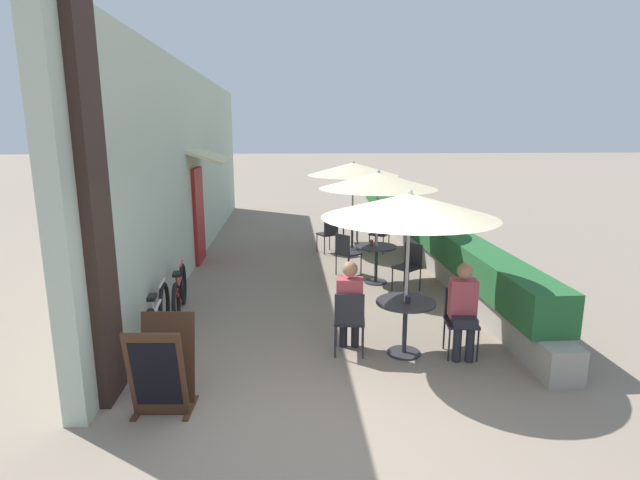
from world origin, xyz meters
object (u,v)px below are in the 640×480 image
Objects in this scene: patio_umbrella_far at (353,169)px; cafe_chair_far_back at (329,232)px; cafe_chair_near_right at (461,316)px; bicycle_second at (180,293)px; cafe_chair_mid_right at (409,263)px; seated_patron_near_right at (463,307)px; menu_board at (163,367)px; patio_umbrella_near at (410,206)px; cafe_chair_mid_left at (346,251)px; coffee_cup_far at (356,219)px; patio_umbrella_mid at (378,181)px; cafe_chair_near_left at (349,318)px; patio_table_near at (405,316)px; cafe_chair_far_left at (381,231)px; cafe_chair_far_right at (348,223)px; bicycle_leaning at (158,319)px; coffee_cup_mid at (371,242)px; patio_table_mid at (376,256)px; coffee_cup_near at (408,300)px; seated_patron_near_left at (350,302)px; patio_table_far at (352,228)px.

cafe_chair_far_back is (-0.62, -0.39, -1.46)m from patio_umbrella_far.
bicycle_second is at bearing -15.02° from cafe_chair_near_right.
cafe_chair_near_right and cafe_chair_mid_right have the same top height.
seated_patron_near_right is 6.30m from patio_umbrella_far.
seated_patron_near_right is 1.27× the size of menu_board.
patio_umbrella_near is at bearing -32.99° from bicycle_second.
cafe_chair_mid_left is 9.67× the size of coffee_cup_far.
cafe_chair_near_left is at bearing -106.06° from patio_umbrella_mid.
cafe_chair_far_back is (-0.54, 5.61, -0.01)m from patio_table_near.
patio_table_near is at bearing 45.00° from patio_umbrella_near.
menu_board is (-3.56, -6.84, -0.03)m from cafe_chair_far_left.
patio_umbrella_far is (0.07, 6.00, 1.45)m from patio_table_near.
cafe_chair_mid_right is at bearing 50.43° from menu_board.
cafe_chair_mid_right is at bearing 12.62° from cafe_chair_far_right.
cafe_chair_far_back is at bearing -70.18° from seated_patron_near_right.
patio_umbrella_near is 3.97m from bicycle_second.
patio_umbrella_near is 5.82m from cafe_chair_far_back.
cafe_chair_far_back is at bearing 56.87° from bicycle_leaning.
bicycle_leaning is (-3.40, -2.82, -0.40)m from coffee_cup_mid.
patio_table_mid is 0.73m from cafe_chair_mid_left.
bicycle_second is (-3.98, 1.64, -0.15)m from cafe_chair_near_right.
cafe_chair_near_right and cafe_chair_mid_left have the same top height.
cafe_chair_mid_right is (0.52, -0.51, -0.01)m from patio_table_mid.
cafe_chair_far_left is 0.68m from coffee_cup_far.
cafe_chair_far_right is 0.88× the size of menu_board.
coffee_cup_near is 6.80m from cafe_chair_far_right.
coffee_cup_mid is (-0.62, 3.44, 0.09)m from seated_patron_near_right.
patio_umbrella_mid is 2.24× the size of menu_board.
cafe_chair_mid_left is (-1.08, 3.69, 0.00)m from cafe_chair_near_right.
cafe_chair_near_left reaches higher than coffee_cup_mid.
seated_patron_near_left is 0.70× the size of bicycle_second.
coffee_cup_near is at bearing -80.77° from patio_umbrella_near.
seated_patron_near_left is 2.89m from cafe_chair_mid_right.
menu_board is at bearing -124.78° from patio_umbrella_mid.
patio_table_mid is 0.89× the size of cafe_chair_mid_right.
seated_patron_near_right reaches higher than menu_board.
cafe_chair_mid_left is at bearing 91.52° from seated_patron_near_left.
coffee_cup_mid is 1.00× the size of coffee_cup_far.
patio_table_near and patio_table_far have the same top height.
cafe_chair_near_left is 2.99m from bicycle_second.
menu_board reaches higher than patio_table_near.
cafe_chair_mid_right is 9.67× the size of coffee_cup_far.
cafe_chair_mid_right is at bearing 68.95° from cafe_chair_near_left.
coffee_cup_near is 0.05× the size of bicycle_leaning.
patio_umbrella_far is 2.54× the size of cafe_chair_far_right.
cafe_chair_near_left reaches higher than coffee_cup_near.
cafe_chair_mid_left is at bearing -100.28° from patio_table_far.
cafe_chair_far_back is 4.82m from bicycle_second.
bicycle_leaning is (-3.34, -6.25, -0.14)m from cafe_chair_far_right.
coffee_cup_near is at bearing -90.60° from patio_table_far.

